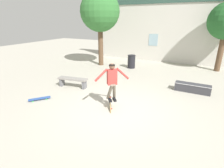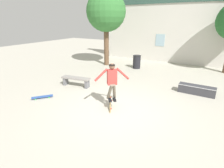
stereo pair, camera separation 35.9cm
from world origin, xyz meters
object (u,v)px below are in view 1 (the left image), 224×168
at_px(skateboard_flipping, 110,104).
at_px(tree_left, 100,12).
at_px(trash_bin, 131,61).
at_px(skateboard_resting, 40,98).
at_px(skate_ledge, 192,88).
at_px(skater, 112,79).
at_px(park_bench, 73,81).

bearing_deg(skateboard_flipping, tree_left, -178.23).
relative_size(tree_left, trash_bin, 5.61).
bearing_deg(trash_bin, skateboard_resting, -103.45).
bearing_deg(skateboard_resting, trash_bin, 25.86).
bearing_deg(tree_left, skateboard_flipping, -57.00).
xyz_separation_m(trash_bin, skateboard_resting, (-1.58, -6.60, -0.40)).
relative_size(tree_left, skate_ledge, 3.24).
height_order(skate_ledge, skateboard_flipping, skateboard_flipping).
relative_size(skater, skateboard_resting, 1.81).
relative_size(skate_ledge, skateboard_flipping, 2.02).
bearing_deg(tree_left, skateboard_resting, -83.51).
bearing_deg(skater, park_bench, -153.04).
relative_size(trash_bin, skater, 0.63).
xyz_separation_m(park_bench, skate_ledge, (5.35, 1.98, -0.14)).
bearing_deg(skater, trash_bin, 152.71).
height_order(tree_left, park_bench, tree_left).
bearing_deg(skateboard_resting, park_bench, 30.02).
bearing_deg(skate_ledge, trash_bin, 147.31).
distance_m(skate_ledge, skateboard_resting, 6.82).
bearing_deg(skateboard_resting, skate_ledge, -16.60).
xyz_separation_m(park_bench, skateboard_flipping, (2.66, -1.11, -0.20)).
bearing_deg(trash_bin, skate_ledge, -34.38).
xyz_separation_m(skateboard_flipping, skateboard_resting, (-2.96, -0.73, -0.07)).
bearing_deg(park_bench, skateboard_resting, -108.10).
xyz_separation_m(trash_bin, skateboard_flipping, (1.38, -5.88, -0.33)).
bearing_deg(park_bench, skate_ledge, 11.56).
bearing_deg(park_bench, skateboard_flipping, -31.47).
bearing_deg(tree_left, park_bench, -77.31).
bearing_deg(trash_bin, skater, -76.17).
distance_m(tree_left, skateboard_flipping, 7.63).
bearing_deg(tree_left, trash_bin, 4.84).
xyz_separation_m(tree_left, park_bench, (1.03, -4.57, -3.31)).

